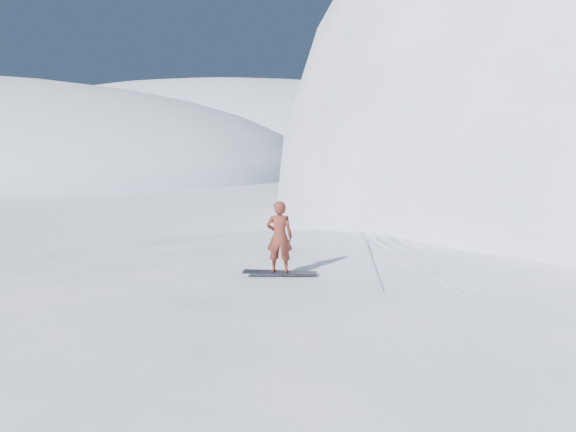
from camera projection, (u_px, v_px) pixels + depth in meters
name	position (u px, v px, depth m)	size (l,w,h in m)	color
near_ridge	(487.00, 394.00, 10.74)	(36.00, 28.00, 4.80)	white
far_ridge_c	(219.00, 158.00, 122.07)	(140.00, 90.00, 36.00)	white
wind_bumps	(413.00, 409.00, 10.17)	(16.00, 14.40, 1.00)	white
snowboard	(280.00, 272.00, 11.15)	(1.60, 0.30, 0.03)	black
snowboarder	(279.00, 237.00, 11.03)	(0.57, 0.37, 1.56)	maroon
board_tracks	(396.00, 255.00, 12.72)	(2.63, 5.97, 0.04)	silver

